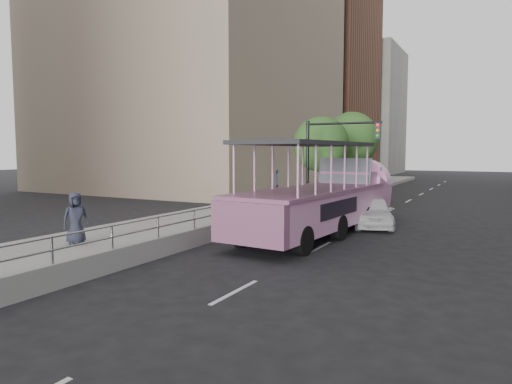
{
  "coord_description": "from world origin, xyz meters",
  "views": [
    {
      "loc": [
        6.68,
        -11.46,
        3.45
      ],
      "look_at": [
        -0.86,
        2.58,
        2.06
      ],
      "focal_mm": 32.0,
      "sensor_mm": 36.0,
      "label": 1
    }
  ],
  "objects_px": {
    "duck_boat": "(324,199)",
    "street_tree_near": "(322,146)",
    "pedestrian_far": "(76,218)",
    "street_tree_far": "(353,141)",
    "traffic_signal": "(328,151)",
    "car": "(372,211)",
    "parking_sign": "(277,190)"
  },
  "relations": [
    {
      "from": "parking_sign",
      "to": "street_tree_far",
      "type": "xyz_separation_m",
      "value": [
        -0.46,
        13.94,
        2.65
      ]
    },
    {
      "from": "pedestrian_far",
      "to": "traffic_signal",
      "type": "bearing_deg",
      "value": 6.93
    },
    {
      "from": "duck_boat",
      "to": "car",
      "type": "xyz_separation_m",
      "value": [
        1.47,
        2.5,
        -0.72
      ]
    },
    {
      "from": "parking_sign",
      "to": "street_tree_far",
      "type": "bearing_deg",
      "value": 91.88
    },
    {
      "from": "car",
      "to": "parking_sign",
      "type": "bearing_deg",
      "value": -176.97
    },
    {
      "from": "duck_boat",
      "to": "parking_sign",
      "type": "bearing_deg",
      "value": 161.67
    },
    {
      "from": "pedestrian_far",
      "to": "parking_sign",
      "type": "xyz_separation_m",
      "value": [
        3.44,
        8.75,
        0.46
      ]
    },
    {
      "from": "traffic_signal",
      "to": "street_tree_far",
      "type": "relative_size",
      "value": 0.81
    },
    {
      "from": "duck_boat",
      "to": "traffic_signal",
      "type": "bearing_deg",
      "value": 107.8
    },
    {
      "from": "duck_boat",
      "to": "street_tree_near",
      "type": "relative_size",
      "value": 2.07
    },
    {
      "from": "duck_boat",
      "to": "pedestrian_far",
      "type": "bearing_deg",
      "value": -127.88
    },
    {
      "from": "car",
      "to": "traffic_signal",
      "type": "height_order",
      "value": "traffic_signal"
    },
    {
      "from": "parking_sign",
      "to": "traffic_signal",
      "type": "bearing_deg",
      "value": 78.21
    },
    {
      "from": "pedestrian_far",
      "to": "street_tree_far",
      "type": "distance_m",
      "value": 23.09
    },
    {
      "from": "car",
      "to": "street_tree_near",
      "type": "height_order",
      "value": "street_tree_near"
    },
    {
      "from": "parking_sign",
      "to": "car",
      "type": "bearing_deg",
      "value": 21.26
    },
    {
      "from": "parking_sign",
      "to": "street_tree_far",
      "type": "relative_size",
      "value": 0.4
    },
    {
      "from": "traffic_signal",
      "to": "street_tree_far",
      "type": "distance_m",
      "value": 9.57
    },
    {
      "from": "duck_boat",
      "to": "traffic_signal",
      "type": "relative_size",
      "value": 2.28
    },
    {
      "from": "street_tree_far",
      "to": "traffic_signal",
      "type": "bearing_deg",
      "value": -81.57
    },
    {
      "from": "pedestrian_far",
      "to": "street_tree_near",
      "type": "height_order",
      "value": "street_tree_near"
    },
    {
      "from": "pedestrian_far",
      "to": "street_tree_near",
      "type": "xyz_separation_m",
      "value": [
        2.79,
        16.68,
        2.62
      ]
    },
    {
      "from": "car",
      "to": "parking_sign",
      "type": "distance_m",
      "value": 4.54
    },
    {
      "from": "duck_boat",
      "to": "pedestrian_far",
      "type": "relative_size",
      "value": 6.61
    },
    {
      "from": "traffic_signal",
      "to": "duck_boat",
      "type": "bearing_deg",
      "value": -72.2
    },
    {
      "from": "duck_boat",
      "to": "street_tree_far",
      "type": "distance_m",
      "value": 15.42
    },
    {
      "from": "car",
      "to": "traffic_signal",
      "type": "xyz_separation_m",
      "value": [
        -3.2,
        2.89,
        2.78
      ]
    },
    {
      "from": "pedestrian_far",
      "to": "parking_sign",
      "type": "relative_size",
      "value": 0.69
    },
    {
      "from": "duck_boat",
      "to": "car",
      "type": "distance_m",
      "value": 2.99
    },
    {
      "from": "duck_boat",
      "to": "car",
      "type": "height_order",
      "value": "duck_boat"
    },
    {
      "from": "pedestrian_far",
      "to": "street_tree_near",
      "type": "bearing_deg",
      "value": 15.75
    },
    {
      "from": "car",
      "to": "parking_sign",
      "type": "xyz_separation_m",
      "value": [
        -4.15,
        -1.61,
        0.93
      ]
    }
  ]
}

